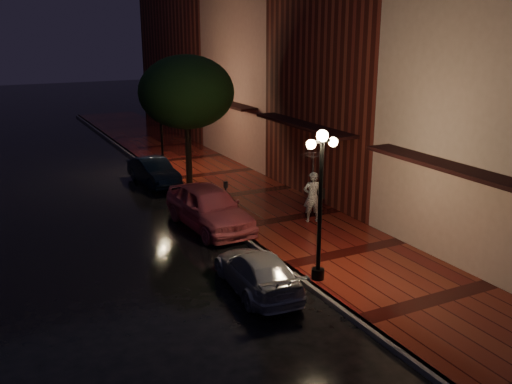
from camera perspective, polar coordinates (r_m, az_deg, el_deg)
ground at (r=20.55m, az=-2.28°, el=-3.96°), size 120.00×120.00×0.00m
sidewalk at (r=21.50m, az=3.17°, el=-2.83°), size 4.50×60.00×0.15m
curb at (r=20.52m, az=-2.29°, el=-3.77°), size 0.25×60.00×0.15m
storefront_mid at (r=24.69m, az=10.77°, el=12.29°), size 5.00×8.00×11.00m
storefront_far at (r=31.47m, az=1.61°, el=11.55°), size 5.00×8.00×9.00m
storefront_extra at (r=40.48m, az=-5.36°, el=13.26°), size 5.00×12.00×10.00m
streetlamp_near at (r=15.73m, az=6.46°, el=-0.49°), size 0.96×0.36×4.31m
streetlamp_far at (r=28.18m, az=-9.46°, el=6.88°), size 0.96×0.36×4.31m
street_tree at (r=25.21m, az=-6.93°, el=9.66°), size 4.16×4.16×5.80m
pink_car at (r=20.73m, az=-4.70°, el=-1.51°), size 2.11×4.74×1.59m
navy_car at (r=26.87m, az=-10.19°, el=2.05°), size 1.62×3.81×1.22m
silver_car at (r=15.97m, az=0.14°, el=-7.94°), size 1.88×3.96×1.11m
woman_with_umbrella at (r=20.71m, az=5.74°, el=1.65°), size 1.10×1.12×2.65m
parking_meter at (r=21.10m, az=-3.03°, el=-0.45°), size 0.14×0.11×1.47m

